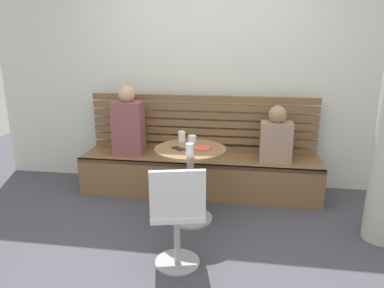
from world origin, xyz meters
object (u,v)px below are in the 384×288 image
object	(u,v)px
cup_glass_tall	(190,150)
phone_on_table	(179,148)
person_adult	(128,124)
booth_bench	(199,175)
person_child_left	(276,137)
cup_water_clear	(182,137)
cafe_table	(190,170)
plate_small	(202,148)
cup_ceramic_white	(192,139)
white_chair	(177,214)

from	to	relation	value
cup_glass_tall	phone_on_table	bearing A→B (deg)	122.61
person_adult	booth_bench	bearing A→B (deg)	0.13
person_child_left	cup_water_clear	size ratio (longest dim) A/B	5.61
phone_on_table	person_child_left	bearing A→B (deg)	-11.63
cafe_table	plate_small	bearing A→B (deg)	0.89
person_adult	cup_glass_tall	distance (m)	1.25
person_adult	phone_on_table	xyz separation A→B (m)	(0.71, -0.69, -0.06)
cup_water_clear	cup_ceramic_white	bearing A→B (deg)	1.68
booth_bench	cup_ceramic_white	xyz separation A→B (m)	(-0.01, -0.44, 0.55)
cup_ceramic_white	cup_water_clear	xyz separation A→B (m)	(-0.10, -0.00, 0.02)
white_chair	cup_water_clear	xyz separation A→B (m)	(-0.14, 1.01, 0.33)
cafe_table	cup_glass_tall	size ratio (longest dim) A/B	6.17
white_chair	cup_ceramic_white	xyz separation A→B (m)	(-0.04, 1.02, 0.31)
cup_glass_tall	cup_water_clear	world-z (taller)	cup_glass_tall
person_child_left	cup_ceramic_white	xyz separation A→B (m)	(-0.85, -0.44, 0.06)
cup_glass_tall	phone_on_table	distance (m)	0.27
person_child_left	cup_ceramic_white	bearing A→B (deg)	-152.57
cup_glass_tall	phone_on_table	size ratio (longest dim) A/B	0.86
cup_glass_tall	cup_ceramic_white	distance (m)	0.47
person_child_left	booth_bench	bearing A→B (deg)	-179.94
phone_on_table	booth_bench	bearing A→B (deg)	33.66
white_chair	phone_on_table	distance (m)	0.83
cup_glass_tall	cup_ceramic_white	size ratio (longest dim) A/B	1.50
cafe_table	white_chair	bearing A→B (deg)	-88.11
booth_bench	person_child_left	xyz separation A→B (m)	(0.84, 0.00, 0.49)
person_child_left	phone_on_table	distance (m)	1.17
person_child_left	cafe_table	bearing A→B (deg)	-142.36
cafe_table	person_adult	world-z (taller)	person_adult
cafe_table	cup_water_clear	distance (m)	0.36
cup_glass_tall	plate_small	world-z (taller)	cup_glass_tall
cup_ceramic_white	plate_small	distance (m)	0.24
booth_bench	white_chair	size ratio (longest dim) A/B	3.18
person_adult	person_child_left	world-z (taller)	person_adult
cafe_table	person_adult	size ratio (longest dim) A/B	0.92
booth_bench	cafe_table	xyz separation A→B (m)	(0.00, -0.65, 0.30)
phone_on_table	person_adult	bearing A→B (deg)	88.52
white_chair	booth_bench	bearing A→B (deg)	91.10
cafe_table	person_child_left	bearing A→B (deg)	37.64
cafe_table	white_chair	distance (m)	0.81
plate_small	phone_on_table	world-z (taller)	plate_small
cup_glass_tall	booth_bench	bearing A→B (deg)	92.31
person_adult	cup_water_clear	xyz separation A→B (m)	(0.70, -0.44, -0.01)
booth_bench	white_chair	world-z (taller)	white_chair
cafe_table	person_child_left	size ratio (longest dim) A/B	1.20
person_adult	cup_water_clear	size ratio (longest dim) A/B	7.28
plate_small	phone_on_table	size ratio (longest dim) A/B	1.21
cafe_table	cup_glass_tall	distance (m)	0.39
cup_water_clear	plate_small	bearing A→B (deg)	-40.96
person_child_left	cup_ceramic_white	world-z (taller)	person_child_left
cafe_table	cup_ceramic_white	distance (m)	0.33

